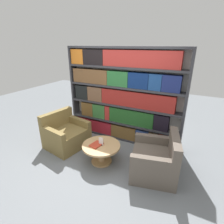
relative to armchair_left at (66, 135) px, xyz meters
The scene contains 7 objects.
ground_plane 1.21m from the armchair_left, 23.14° to the right, with size 14.00×14.00×0.00m, color slate.
bookshelf 1.69m from the armchair_left, 43.17° to the left, with size 2.98×0.30×2.34m.
armchair_left is the anchor object (origin of this frame).
armchair_right 2.23m from the armchair_left, ahead, with size 1.01×1.07×0.84m.
coffee_table 1.13m from the armchair_left, ahead, with size 0.80×0.80×0.42m.
table_sign 1.14m from the armchair_left, ahead, with size 0.10×0.06×0.17m.
stray_book 1.06m from the armchair_left, 12.14° to the right, with size 0.24×0.29×0.02m.
Camera 1 is at (1.66, -2.40, 2.39)m, focal length 28.00 mm.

